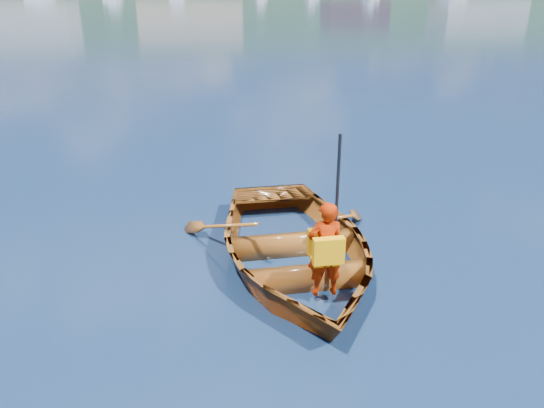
{
  "coord_description": "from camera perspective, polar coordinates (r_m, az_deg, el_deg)",
  "views": [
    {
      "loc": [
        -0.06,
        -5.09,
        3.34
      ],
      "look_at": [
        0.62,
        0.82,
        0.85
      ],
      "focal_mm": 35.0,
      "sensor_mm": 36.0,
      "label": 1
    }
  ],
  "objects": [
    {
      "name": "child_paddler",
      "position": [
        5.81,
        5.79,
        -4.81
      ],
      "size": [
        0.42,
        0.36,
        1.8
      ],
      "color": "#A11E00",
      "rests_on": "ground"
    },
    {
      "name": "ground",
      "position": [
        6.09,
        -4.98,
        -10.64
      ],
      "size": [
        600.0,
        600.0,
        0.0
      ],
      "color": "#13304A",
      "rests_on": "ground"
    },
    {
      "name": "rowboat",
      "position": [
        6.74,
        2.34,
        -4.56
      ],
      "size": [
        3.01,
        4.04,
        0.8
      ],
      "color": "brown",
      "rests_on": "ground"
    }
  ]
}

